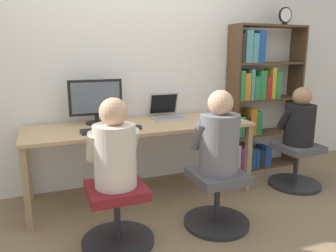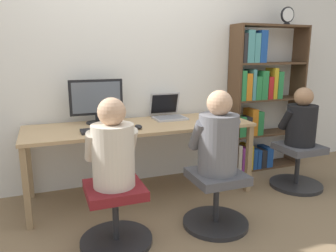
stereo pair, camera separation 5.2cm
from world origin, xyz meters
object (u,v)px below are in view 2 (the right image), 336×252
Objects in this scene: desktop_monitor at (97,101)px; office_chair_left at (116,214)px; office_chair_side at (297,166)px; person_near_shelf at (301,121)px; office_chair_right at (216,199)px; bookshelf at (258,102)px; person_at_laptop at (218,138)px; person_at_monitor at (113,148)px; desk_clock at (287,15)px; keyboard at (106,130)px; laptop at (168,113)px.

desktop_monitor is 0.95× the size of office_chair_left.
office_chair_side is 0.49m from person_near_shelf.
person_near_shelf reaches higher than office_chair_right.
bookshelf is 2.86× the size of person_near_shelf.
office_chair_side is at bearing 10.32° from office_chair_left.
office_chair_right is (0.78, -1.01, -0.71)m from desktop_monitor.
office_chair_right is 0.82× the size of person_at_laptop.
bookshelf reaches higher than person_at_monitor.
desk_clock is (2.19, -0.03, 0.88)m from desktop_monitor.
person_at_monitor is (-0.06, -0.61, 0.01)m from keyboard.
person_at_laptop is 1.22× the size of office_chair_side.
laptop is 1.71× the size of desk_clock.
desktop_monitor reaches higher than person_near_shelf.
desktop_monitor is 2.64× the size of desk_clock.
bookshelf is at bearing 98.28° from person_near_shelf.
office_chair_right is at bearing -52.15° from desktop_monitor.
person_at_monitor is at bearing -169.80° from office_chair_side.
office_chair_side is (2.03, 0.37, -0.51)m from person_at_monitor.
person_at_monitor is at bearing -92.70° from desktop_monitor.
desk_clock reaches higher than desktop_monitor.
desk_clock is at bearing 8.64° from keyboard.
desk_clock is at bearing 34.73° from person_at_laptop.
person_at_laptop reaches higher than person_at_monitor.
bookshelf is at bearing 0.69° from desktop_monitor.
desk_clock is (0.29, -0.05, 0.99)m from bookshelf.
laptop is 1.14m from office_chair_right.
person_at_monitor is 2.13m from office_chair_side.
person_near_shelf is at bearing -109.47° from desk_clock.
office_chair_right is at bearing -2.21° from office_chair_left.
desk_clock is at bearing -0.83° from desktop_monitor.
desk_clock is (1.40, 0.97, 1.07)m from person_at_laptop.
laptop is 0.77× the size of keyboard.
office_chair_left is (-0.05, -0.98, -0.71)m from desktop_monitor.
person_at_monitor reaches higher than person_near_shelf.
office_chair_side is at bearing -90.00° from person_near_shelf.
desk_clock is at bearing 70.53° from person_near_shelf.
desktop_monitor is 0.95× the size of office_chair_right.
office_chair_left is 0.51m from person_at_monitor.
bookshelf reaches higher than desktop_monitor.
person_near_shelf is (1.25, -0.59, -0.06)m from laptop.
keyboard is at bearing 84.27° from office_chair_left.
person_near_shelf is (2.03, 0.37, 0.49)m from office_chair_left.
person_at_laptop is (0.83, -0.03, 0.52)m from office_chair_left.
desk_clock is (2.23, 0.94, 1.08)m from person_at_monitor.
bookshelf is (1.94, 1.00, 0.09)m from person_at_monitor.
laptop is (0.74, -0.01, -0.16)m from desktop_monitor.
desktop_monitor reaches higher than person_at_monitor.
office_chair_right is at bearing -161.51° from office_chair_side.
person_near_shelf is at bearing -6.98° from keyboard.
laptop reaches higher than office_chair_side.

